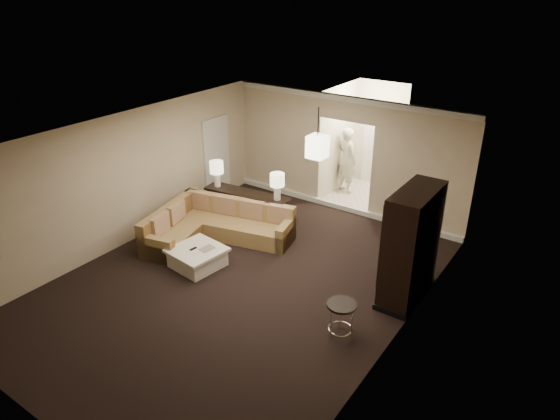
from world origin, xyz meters
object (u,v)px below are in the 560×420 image
Objects in this scene: armoire at (410,247)px; person at (347,157)px; console_table at (247,205)px; drink_table at (341,312)px; sectional_sofa at (214,226)px; coffee_table at (197,257)px.

armoire reaches higher than person.
console_table is 3.50× the size of drink_table.
console_table is 3.21m from person.
person reaches higher than drink_table.
drink_table is at bearing 137.51° from person.
armoire is 1.08× the size of person.
console_table is at bearing 92.98° from person.
sectional_sofa is 1.14m from coffee_table.
coffee_table is 0.51× the size of armoire.
sectional_sofa is 1.00m from console_table.
coffee_table is 4.09m from armoire.
armoire is at bearing 20.21° from coffee_table.
armoire reaches higher than coffee_table.
armoire is (3.77, 1.39, 0.79)m from coffee_table.
coffee_table is (0.47, -1.03, -0.12)m from sectional_sofa.
coffee_table is at bearing 176.03° from drink_table.
sectional_sofa is 2.62× the size of coffee_table.
armoire is at bearing 74.71° from drink_table.
drink_table is (-0.44, -1.62, -0.56)m from armoire.
console_table is 1.01× the size of armoire.
armoire is at bearing 151.09° from person.
console_table is 4.17m from armoire.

